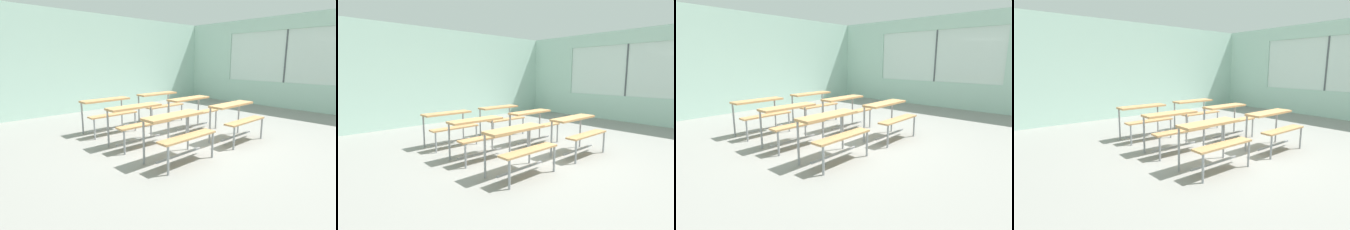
# 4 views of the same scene
# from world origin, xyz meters

# --- Properties ---
(ground) EXTENTS (10.00, 9.00, 0.05)m
(ground) POSITION_xyz_m (0.00, 0.00, -0.03)
(ground) COLOR gray
(wall_back) EXTENTS (10.00, 0.12, 3.00)m
(wall_back) POSITION_xyz_m (0.00, 4.50, 1.50)
(wall_back) COLOR silver
(wall_back) RESTS_ON ground
(wall_right) EXTENTS (0.12, 9.00, 3.00)m
(wall_right) POSITION_xyz_m (5.00, -0.13, 1.45)
(wall_right) COLOR silver
(wall_right) RESTS_ON ground
(desk_bench_r0c0) EXTENTS (1.10, 0.59, 0.74)m
(desk_bench_r0c0) POSITION_xyz_m (-0.96, -0.48, 0.56)
(desk_bench_r0c0) COLOR tan
(desk_bench_r0c0) RESTS_ON ground
(desk_bench_r0c1) EXTENTS (1.10, 0.59, 0.74)m
(desk_bench_r0c1) POSITION_xyz_m (0.64, -0.50, 0.56)
(desk_bench_r0c1) COLOR tan
(desk_bench_r0c1) RESTS_ON ground
(desk_bench_r1c0) EXTENTS (1.11, 0.62, 0.74)m
(desk_bench_r1c0) POSITION_xyz_m (-0.94, 0.62, 0.56)
(desk_bench_r1c0) COLOR tan
(desk_bench_r1c0) RESTS_ON ground
(desk_bench_r1c1) EXTENTS (1.10, 0.60, 0.74)m
(desk_bench_r1c1) POSITION_xyz_m (0.61, 0.63, 0.56)
(desk_bench_r1c1) COLOR tan
(desk_bench_r1c1) RESTS_ON ground
(desk_bench_r2c0) EXTENTS (1.11, 0.60, 0.74)m
(desk_bench_r2c0) POSITION_xyz_m (-0.90, 1.76, 0.56)
(desk_bench_r2c0) COLOR tan
(desk_bench_r2c0) RESTS_ON ground
(desk_bench_r2c1) EXTENTS (1.12, 0.62, 0.74)m
(desk_bench_r2c1) POSITION_xyz_m (0.64, 1.79, 0.56)
(desk_bench_r2c1) COLOR tan
(desk_bench_r2c1) RESTS_ON ground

